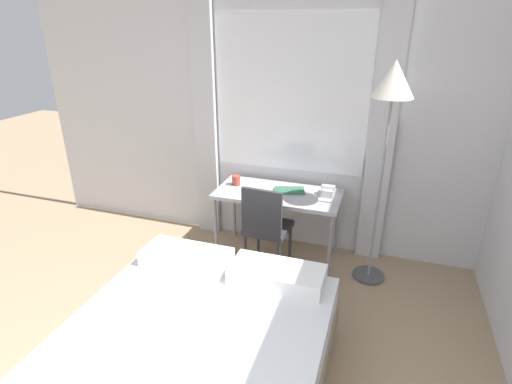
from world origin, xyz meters
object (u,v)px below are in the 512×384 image
Objects in this scene: standing_lamp at (392,99)px; telephone at (328,191)px; bed at (184,376)px; desk_chair at (266,224)px; book at (289,190)px; mug at (236,180)px; desk at (278,198)px.

telephone is at bearing 159.82° from standing_lamp.
bed is 11.62× the size of telephone.
desk_chair is at bearing -141.78° from telephone.
desk_chair is 1.54m from standing_lamp.
telephone reaches higher than book.
desk_chair reaches higher than mug.
mug is (-0.46, 0.05, 0.11)m from desk.
bed is 2.03m from book.
bed is 6.24× the size of book.
standing_lamp is 1.29m from book.
desk is 6.99× the size of telephone.
telephone is at bearing 74.85° from bed.
mug is (-0.56, -0.00, 0.04)m from book.
standing_lamp is at bearing -5.64° from mug.
standing_lamp reaches higher than bed.
bed is at bearing -105.15° from telephone.
mug is at bearing 174.36° from standing_lamp.
book is 0.56m from mug.
bed is at bearing -87.45° from desk_chair.
book is at bearing 74.17° from desk_chair.
standing_lamp is (0.94, -0.09, 1.04)m from desk.
book is at bearing 25.17° from desk.
book reaches higher than desk.
book is at bearing 0.02° from mug.
mug is (-1.40, 0.14, -0.92)m from standing_lamp.
desk is 12.13× the size of mug.
telephone is 0.94m from mug.
mug reaches higher than book.
book is (-0.37, -0.03, -0.03)m from telephone.
standing_lamp is at bearing 61.04° from bed.
book is (0.17, 1.96, 0.48)m from bed.
desk_chair is 0.45× the size of bed.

